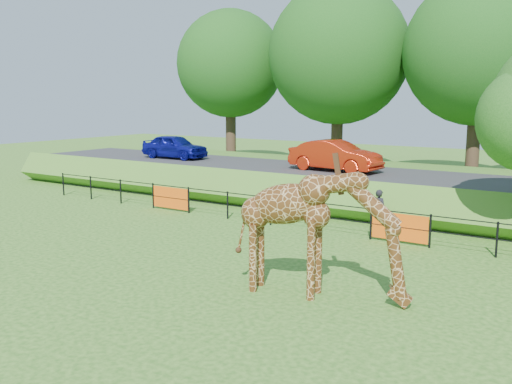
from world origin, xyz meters
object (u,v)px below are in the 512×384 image
car_blue (175,146)px  car_red (335,156)px  visitor (379,210)px  giraffe (320,234)px

car_blue → car_red: (9.76, -0.07, 0.05)m
car_red → car_blue: bearing=94.7°
visitor → car_red: bearing=-38.7°
car_red → visitor: size_ratio=2.87×
visitor → giraffe: bearing=110.6°
car_red → visitor: 5.95m
giraffe → car_blue: (-15.06, 11.85, 0.53)m
giraffe → car_red: (-5.30, 11.79, 0.57)m
giraffe → car_red: bearing=103.9°
giraffe → car_red: size_ratio=1.02×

